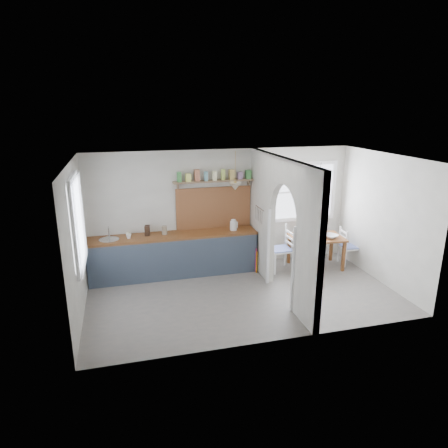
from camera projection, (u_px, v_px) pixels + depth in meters
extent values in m
cube|color=gray|center=(244.00, 295.00, 7.62)|extent=(5.80, 3.20, 0.01)
cube|color=silver|center=(246.00, 158.00, 6.88)|extent=(5.80, 3.20, 0.01)
cube|color=silver|center=(223.00, 209.00, 8.74)|extent=(5.80, 0.01, 2.60)
cube|color=silver|center=(278.00, 262.00, 5.77)|extent=(5.80, 0.01, 2.60)
cube|color=silver|center=(76.00, 243.00, 6.55)|extent=(0.01, 3.20, 2.60)
cube|color=silver|center=(383.00, 219.00, 7.95)|extent=(0.01, 3.20, 2.60)
cube|color=silver|center=(309.00, 249.00, 6.31)|extent=(0.12, 0.80, 2.60)
cube|color=silver|center=(262.00, 214.00, 8.35)|extent=(0.12, 1.20, 2.60)
cube|color=silver|center=(287.00, 188.00, 7.02)|extent=(0.12, 1.20, 1.05)
cube|color=brown|center=(174.00, 236.00, 8.31)|extent=(3.50, 0.60, 0.05)
cube|color=#515E6E|center=(176.00, 261.00, 8.17)|extent=(3.50, 0.03, 0.85)
cube|color=#2F2016|center=(174.00, 255.00, 8.48)|extent=(3.46, 0.45, 0.85)
cylinder|color=silver|center=(109.00, 240.00, 7.99)|extent=(0.40, 0.40, 0.02)
cube|color=#945931|center=(214.00, 208.00, 8.65)|extent=(1.65, 0.03, 0.90)
cube|color=#816147|center=(214.00, 181.00, 8.40)|extent=(1.75, 0.20, 0.03)
cube|color=#2D7931|center=(179.00, 178.00, 8.19)|extent=(0.09, 0.09, 0.18)
cube|color=#D3D958|center=(188.00, 177.00, 8.23)|extent=(0.09, 0.09, 0.18)
cube|color=brown|center=(197.00, 177.00, 8.28)|extent=(0.09, 0.09, 0.18)
cube|color=teal|center=(206.00, 176.00, 8.32)|extent=(0.09, 0.09, 0.18)
cube|color=beige|center=(214.00, 176.00, 8.37)|extent=(0.09, 0.09, 0.18)
cube|color=#A5BD47|center=(223.00, 176.00, 8.41)|extent=(0.09, 0.09, 0.18)
cube|color=#A58C42|center=(232.00, 175.00, 8.46)|extent=(0.09, 0.09, 0.18)
cube|color=slate|center=(240.00, 175.00, 8.51)|extent=(0.09, 0.09, 0.18)
cube|color=#2D7931|center=(248.00, 175.00, 8.55)|extent=(0.09, 0.09, 0.18)
cone|color=beige|center=(235.00, 186.00, 8.19)|extent=(0.26, 0.26, 0.16)
cylinder|color=silver|center=(260.00, 208.00, 8.19)|extent=(0.02, 0.50, 0.02)
imported|color=white|center=(129.00, 236.00, 8.03)|extent=(0.14, 0.14, 0.10)
imported|color=white|center=(129.00, 235.00, 8.15)|extent=(0.13, 0.13, 0.09)
cube|color=#2F2016|center=(147.00, 231.00, 8.21)|extent=(0.12, 0.15, 0.21)
cylinder|color=gray|center=(164.00, 230.00, 8.28)|extent=(0.13, 0.13, 0.18)
cube|color=#B91D54|center=(256.00, 260.00, 8.59)|extent=(0.02, 0.03, 0.54)
cube|color=orange|center=(257.00, 262.00, 8.55)|extent=(0.02, 0.03, 0.49)
imported|color=silver|center=(331.00, 236.00, 8.66)|extent=(0.40, 0.40, 0.07)
imported|color=#558B4B|center=(315.00, 237.00, 8.58)|extent=(0.12, 0.12, 0.09)
cylinder|color=black|center=(302.00, 238.00, 8.61)|extent=(0.25, 0.25, 0.02)
imported|color=#65396B|center=(315.00, 230.00, 8.96)|extent=(0.18, 0.18, 0.17)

